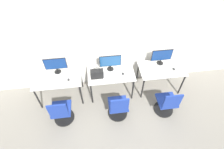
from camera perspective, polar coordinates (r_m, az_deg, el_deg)
name	(u,v)px	position (r m, az deg, el deg)	size (l,w,h in m)	color
ground_plane	(113,102)	(4.65, 0.21, -8.82)	(20.00, 20.00, 0.00)	gray
wall_back	(108,40)	(4.18, -1.15, 11.25)	(12.00, 0.05, 2.80)	silver
desk_left	(58,80)	(4.42, -17.20, -1.76)	(1.14, 0.67, 0.75)	silver
monitor_left	(56,65)	(4.33, -17.93, 3.07)	(0.52, 0.17, 0.43)	black
keyboard_left	(57,81)	(4.27, -17.62, -2.16)	(0.41, 0.16, 0.02)	silver
mouse_left	(69,80)	(4.22, -14.00, -1.68)	(0.06, 0.09, 0.03)	#333333
office_chair_left	(62,112)	(4.23, -16.16, -11.77)	(0.48, 0.48, 0.86)	black
desk_center	(111,75)	(4.33, -0.33, -0.23)	(1.14, 0.67, 0.75)	silver
monitor_center	(110,62)	(4.19, -0.57, 4.13)	(0.52, 0.17, 0.43)	black
keyboard_center	(111,75)	(4.19, -0.18, -0.29)	(0.41, 0.16, 0.02)	silver
mouse_center	(123,74)	(4.23, 3.59, 0.25)	(0.06, 0.09, 0.03)	#333333
office_chair_center	(118,107)	(4.14, 2.07, -10.70)	(0.48, 0.48, 0.86)	black
desk_right	(161,71)	(4.62, 15.79, 1.26)	(1.14, 0.67, 0.75)	silver
monitor_right	(162,56)	(4.52, 15.91, 5.82)	(0.52, 0.17, 0.43)	black
keyboard_right	(163,70)	(4.50, 16.35, 1.40)	(0.41, 0.16, 0.02)	silver
mouse_right	(174,69)	(4.60, 19.52, 1.69)	(0.06, 0.09, 0.03)	#333333
office_chair_right	(167,104)	(4.39, 17.48, -9.06)	(0.48, 0.48, 0.86)	black
handbag	(97,74)	(4.10, -4.91, 0.24)	(0.30, 0.18, 0.25)	black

